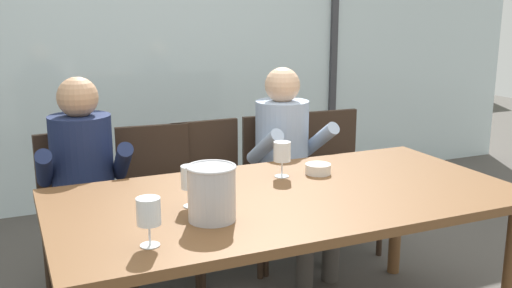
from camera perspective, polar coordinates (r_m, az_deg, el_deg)
name	(u,v)px	position (r m, az deg, el deg)	size (l,w,h in m)	color
ground	(214,261)	(3.70, -4.15, -11.39)	(14.00, 14.00, 0.00)	#4C4742
window_glass_panel	(153,39)	(4.68, -10.16, 10.10)	(7.26, 0.03, 2.60)	silver
window_mullion_right	(333,36)	(5.29, 7.64, 10.55)	(0.06, 0.06, 2.60)	#38383D
hillside_vineyard	(82,62)	(9.03, -16.80, 7.74)	(13.26, 2.40, 1.51)	#386633
dining_table	(288,209)	(2.60, 3.14, -6.39)	(2.06, 1.04, 0.74)	brown
chair_near_curtain	(81,201)	(3.32, -16.82, -5.35)	(0.48, 0.48, 0.88)	#332319
chair_left_of_center	(157,192)	(3.37, -9.71, -4.65)	(0.48, 0.48, 0.88)	#332319
chair_center	(211,184)	(3.47, -4.41, -3.99)	(0.45, 0.45, 0.88)	#332319
chair_right_of_center	(280,176)	(3.63, 2.38, -3.16)	(0.48, 0.48, 0.88)	#332319
chair_near_window_right	(334,169)	(3.82, 7.65, -2.44)	(0.46, 0.46, 0.88)	#332319
person_navy_polo	(84,178)	(3.11, -16.54, -3.24)	(0.47, 0.62, 1.20)	#192347
person_pale_blue_shirt	(289,155)	(3.45, 3.23, -1.09)	(0.49, 0.63, 1.20)	#9EB2D1
ice_bucket_primary	(212,192)	(2.23, -4.39, -4.75)	(0.19, 0.19, 0.22)	#B7B7BC
tasting_bowl	(318,169)	(2.88, 6.13, -2.45)	(0.13, 0.13, 0.05)	silver
wine_glass_by_left_taster	(149,214)	(2.02, -10.53, -6.76)	(0.08, 0.08, 0.17)	silver
wine_glass_near_bucket	(191,179)	(2.39, -6.41, -3.46)	(0.08, 0.08, 0.17)	silver
wine_glass_center_pour	(282,152)	(2.79, 2.58, -0.82)	(0.08, 0.08, 0.17)	silver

